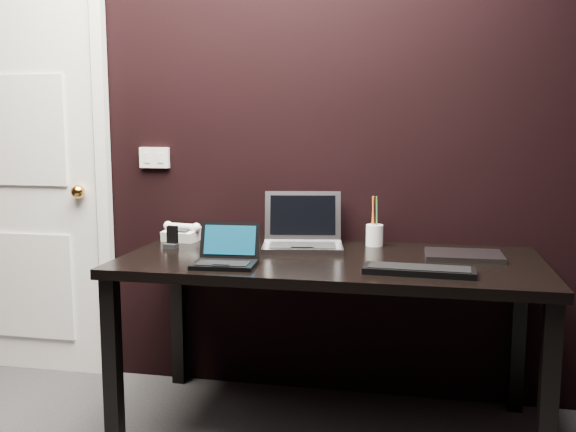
% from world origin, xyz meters
% --- Properties ---
extents(wall_back, '(4.00, 0.00, 4.00)m').
position_xyz_m(wall_back, '(0.00, 1.80, 1.30)').
color(wall_back, black).
rests_on(wall_back, ground).
extents(door, '(0.99, 0.10, 2.14)m').
position_xyz_m(door, '(-1.35, 1.78, 1.04)').
color(door, white).
rests_on(door, ground).
extents(wall_switch, '(0.15, 0.02, 0.10)m').
position_xyz_m(wall_switch, '(-0.62, 1.79, 1.12)').
color(wall_switch, silver).
rests_on(wall_switch, wall_back).
extents(desk, '(1.70, 0.80, 0.74)m').
position_xyz_m(desk, '(0.30, 1.40, 0.66)').
color(desk, black).
rests_on(desk, ground).
extents(netbook, '(0.25, 0.23, 0.15)m').
position_xyz_m(netbook, '(-0.07, 1.18, 0.77)').
color(netbook, black).
rests_on(netbook, desk).
extents(silver_laptop, '(0.39, 0.37, 0.24)m').
position_xyz_m(silver_laptop, '(0.15, 1.58, 0.79)').
color(silver_laptop, '#A5A4AA').
rests_on(silver_laptop, desk).
extents(ext_keyboard, '(0.41, 0.16, 0.03)m').
position_xyz_m(ext_keyboard, '(0.66, 1.18, 0.75)').
color(ext_keyboard, black).
rests_on(ext_keyboard, desk).
extents(closed_laptop, '(0.31, 0.23, 0.02)m').
position_xyz_m(closed_laptop, '(0.84, 1.50, 0.75)').
color(closed_laptop, '#95959A').
rests_on(closed_laptop, desk).
extents(desk_phone, '(0.20, 0.17, 0.10)m').
position_xyz_m(desk_phone, '(-0.43, 1.65, 0.78)').
color(desk_phone, white).
rests_on(desk_phone, desk).
extents(mobile_phone, '(0.06, 0.05, 0.10)m').
position_xyz_m(mobile_phone, '(-0.41, 1.47, 0.78)').
color(mobile_phone, black).
rests_on(mobile_phone, desk).
extents(pen_cup, '(0.09, 0.09, 0.23)m').
position_xyz_m(pen_cup, '(0.46, 1.70, 0.79)').
color(pen_cup, white).
rests_on(pen_cup, desk).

